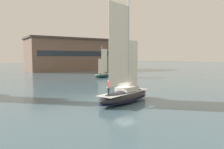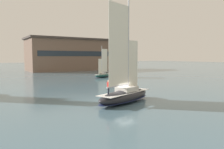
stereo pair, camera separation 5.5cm
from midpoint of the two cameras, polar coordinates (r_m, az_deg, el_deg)
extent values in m
plane|color=slate|center=(27.84, 3.39, -7.28)|extent=(400.00, 400.00, 0.00)
cube|color=brown|center=(94.78, -10.73, 4.95)|extent=(34.70, 15.01, 12.65)
cube|color=#1E2833|center=(87.79, -8.90, 5.42)|extent=(31.23, 0.10, 2.02)
cube|color=#423833|center=(95.05, -10.79, 8.98)|extent=(35.90, 16.21, 0.70)
cylinder|color=brown|center=(102.32, 3.77, 3.15)|extent=(0.48, 0.48, 6.04)
ellipsoid|color=#285B2D|center=(102.31, 3.79, 5.87)|extent=(5.44, 5.44, 6.64)
ellipsoid|color=#232328|center=(27.69, 3.39, -5.64)|extent=(9.86, 5.66, 1.62)
ellipsoid|color=#19234C|center=(27.77, 3.39, -6.54)|extent=(9.96, 5.71, 0.19)
cube|color=silver|center=(27.61, 3.40, -4.67)|extent=(8.65, 4.88, 0.06)
cube|color=beige|center=(27.94, 3.96, -3.81)|extent=(3.13, 2.64, 0.67)
cylinder|color=silver|center=(27.90, 4.37, 7.74)|extent=(0.19, 0.19, 11.90)
cylinder|color=silver|center=(26.35, 1.68, -2.96)|extent=(4.10, 1.57, 0.16)
cube|color=silver|center=(26.29, 1.94, 7.68)|extent=(3.73, 1.33, 9.76)
cube|color=silver|center=(28.85, 5.61, 2.31)|extent=(1.98, 0.71, 6.54)
cylinder|color=#232838|center=(25.48, -0.89, -4.42)|extent=(0.25, 0.25, 0.85)
cylinder|color=red|center=(25.37, -0.89, -2.75)|extent=(0.43, 0.43, 0.65)
sphere|color=tan|center=(25.31, -0.89, -1.75)|extent=(0.24, 0.24, 0.24)
ellipsoid|color=#194C47|center=(60.82, -2.36, -0.25)|extent=(6.42, 4.00, 1.06)
ellipsoid|color=#19234C|center=(60.84, -2.35, -0.52)|extent=(6.48, 4.04, 0.13)
cube|color=#BCB7A8|center=(60.79, -2.36, 0.05)|extent=(5.62, 3.46, 0.06)
cube|color=beige|center=(60.52, -2.54, 0.27)|extent=(2.08, 1.80, 0.44)
cylinder|color=silver|center=(60.20, -2.66, 3.75)|extent=(0.12, 0.12, 7.79)
cylinder|color=silver|center=(61.46, -1.85, 0.72)|extent=(2.63, 1.17, 0.11)
cube|color=silver|center=(61.23, -1.92, 3.69)|extent=(2.39, 1.02, 6.38)
cube|color=silver|center=(59.64, -3.11, 2.05)|extent=(1.27, 0.55, 4.28)
camera|label=1|loc=(0.03, -89.95, 0.00)|focal=35.00mm
camera|label=2|loc=(0.03, 90.05, 0.00)|focal=35.00mm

